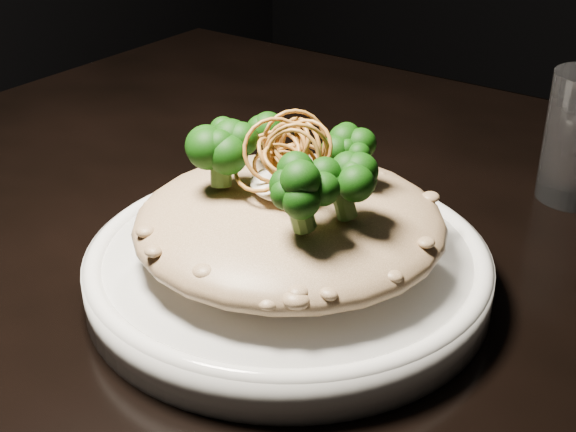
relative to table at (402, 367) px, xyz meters
The scene contains 6 objects.
table is the anchor object (origin of this frame).
plate 0.13m from the table, 132.35° to the right, with size 0.27×0.27×0.03m, color white.
risotto 0.16m from the table, 132.35° to the right, with size 0.20×0.20×0.04m, color brown.
broccoli 0.20m from the table, 130.30° to the right, with size 0.13×0.13×0.05m, color black, non-canonical shape.
cheese 0.18m from the table, 131.40° to the right, with size 0.05×0.05×0.01m, color silver.
shallots 0.21m from the table, 132.91° to the right, with size 0.05×0.05×0.03m, color brown, non-canonical shape.
Camera 1 is at (0.21, -0.43, 1.05)m, focal length 50.00 mm.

